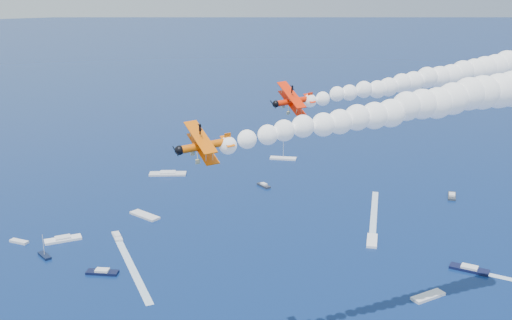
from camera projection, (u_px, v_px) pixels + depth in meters
name	position (u px, v px, depth m)	size (l,w,h in m)	color
biplane_lead	(293.00, 101.00, 101.55)	(7.25, 8.14, 4.90)	#FF2605
biplane_trail	(205.00, 146.00, 73.83)	(7.14, 8.01, 4.83)	#EE5E05
smoke_trail_lead	(433.00, 78.00, 110.78)	(54.99, 7.86, 9.82)	white
smoke_trail_trail	(399.00, 109.00, 83.29)	(55.01, 7.39, 9.82)	white
spectator_boats	(98.00, 234.00, 182.46)	(211.30, 161.97, 0.70)	white
boat_wakes	(356.00, 254.00, 170.77)	(108.42, 95.40, 0.04)	white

